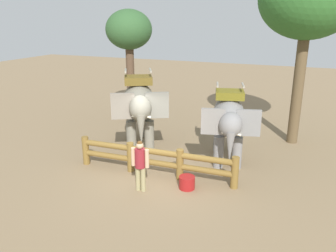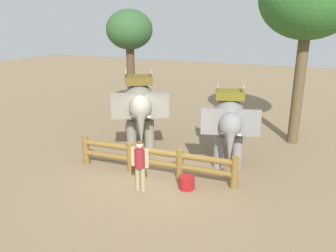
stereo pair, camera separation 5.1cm
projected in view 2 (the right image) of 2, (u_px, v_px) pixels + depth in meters
The scene contains 7 objects.
ground_plane at pixel (153, 176), 11.51m from camera, with size 60.00×60.00×0.00m, color #856D4E.
log_fence at pixel (154, 158), 11.42m from camera, with size 5.64×0.46×1.05m.
elephant_near_left at pixel (139, 105), 13.66m from camera, with size 2.98×3.69×3.16m.
elephant_center at pixel (229, 120), 12.21m from camera, with size 2.22×3.45×2.89m.
tourist_woman_in_black at pixel (140, 162), 10.28m from camera, with size 0.58×0.33×1.64m.
tree_far_left at pixel (130, 33), 16.90m from camera, with size 2.31×2.31×5.54m.
feed_bucket at pixel (187, 183), 10.63m from camera, with size 0.50×0.50×0.40m.
Camera 2 is at (4.48, -9.43, 5.16)m, focal length 36.26 mm.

